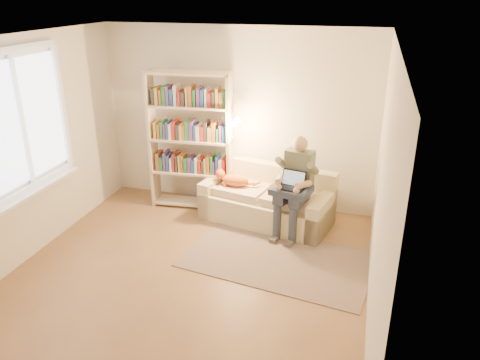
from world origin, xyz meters
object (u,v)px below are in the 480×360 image
(sofa, at_px, (268,202))
(person, at_px, (295,181))
(cat, at_px, (237,180))
(bookshelf, at_px, (191,135))
(laptop, at_px, (289,183))

(sofa, xyz_separation_m, person, (0.41, -0.23, 0.46))
(cat, height_order, bookshelf, bookshelf)
(sofa, distance_m, person, 0.66)
(cat, distance_m, bookshelf, 0.93)
(cat, bearing_deg, bookshelf, 177.95)
(person, height_order, laptop, person)
(bookshelf, bearing_deg, laptop, -22.67)
(person, bearing_deg, sofa, 162.55)
(laptop, bearing_deg, person, 70.71)
(laptop, bearing_deg, bookshelf, 173.95)
(laptop, bearing_deg, cat, 170.37)
(bookshelf, bearing_deg, cat, -18.66)
(cat, distance_m, laptop, 0.87)
(person, distance_m, cat, 0.89)
(sofa, relative_size, laptop, 5.27)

